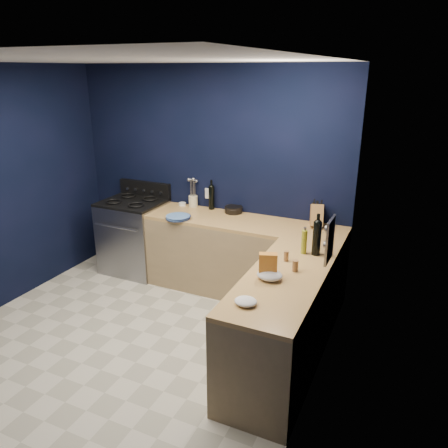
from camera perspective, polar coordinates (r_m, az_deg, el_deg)
The scene contains 27 objects.
floor at distance 4.50m, azimuth -12.21°, elevation -15.22°, with size 3.50×3.50×0.02m, color beige.
ceiling at distance 3.71m, azimuth -15.28°, elevation 20.30°, with size 3.50×3.50×0.02m, color silver.
wall_back at distance 5.34m, azimuth -1.97°, elevation 6.37°, with size 3.50×0.02×2.60m, color black.
wall_right at distance 3.19m, azimuth 12.39°, elevation -3.49°, with size 0.02×3.50×2.60m, color black.
cab_back at distance 5.10m, azimuth 2.56°, elevation -4.61°, with size 2.30×0.63×0.86m, color #967C54.
top_back at distance 4.94m, azimuth 2.64°, elevation 0.15°, with size 2.30×0.63×0.04m, color olive.
cab_right at distance 3.91m, azimuth 7.64°, elevation -13.02°, with size 0.63×1.67×0.86m, color #967C54.
top_right at distance 3.68m, azimuth 7.95°, elevation -7.12°, with size 0.63×1.67×0.04m, color olive.
gas_range at distance 5.78m, azimuth -11.67°, elevation -1.70°, with size 0.76×0.66×0.92m, color gray.
oven_door at distance 5.56m, azimuth -13.56°, elevation -2.86°, with size 0.59×0.02×0.42m, color black.
cooktop at distance 5.63m, azimuth -12.00°, elevation 2.80°, with size 0.76×0.66×0.03m, color black.
backguard at distance 5.84m, azimuth -10.34°, elevation 4.58°, with size 0.76×0.06×0.20m, color black.
spice_panel at distance 3.74m, azimuth 13.77°, elevation -2.07°, with size 0.02×0.28×0.38m, color gray.
wall_outlet at distance 5.38m, azimuth -2.05°, elevation 4.04°, with size 0.09×0.02×0.13m, color white.
plate_stack at distance 5.03m, azimuth -6.08°, elevation 0.90°, with size 0.28×0.28×0.04m, color #4A61AE.
ramekin at distance 5.53m, azimuth -5.50°, elevation 2.64°, with size 0.09×0.09×0.04m, color white.
utensil_crock at distance 5.45m, azimuth -4.08°, elevation 3.02°, with size 0.11×0.11×0.14m, color #F3E5C5.
wine_bottle_back at distance 5.32m, azimuth -1.66°, elevation 3.46°, with size 0.07×0.07×0.29m, color black.
lemon_basket at distance 5.21m, azimuth 1.27°, elevation 1.91°, with size 0.21×0.21×0.08m, color black.
knife_block at distance 4.86m, azimuth 12.09°, elevation 1.13°, with size 0.13×0.22×0.24m, color olive.
wine_bottle_right at distance 4.08m, azimuth 12.11°, elevation -1.89°, with size 0.08×0.08×0.32m, color black.
oil_bottle at distance 4.10m, azimuth 10.50°, elevation -2.34°, with size 0.05×0.05×0.23m, color olive.
spice_jar_near at distance 3.94m, azimuth 8.19°, elevation -4.18°, with size 0.04×0.04×0.09m, color olive.
spice_jar_far at distance 3.76m, azimuth 9.36°, elevation -5.44°, with size 0.05×0.05×0.10m, color olive.
crouton_bag at distance 3.58m, azimuth 5.80°, elevation -5.51°, with size 0.15×0.07×0.22m, color #B02514.
towel_front at distance 3.60m, azimuth 6.03°, elevation -6.71°, with size 0.21×0.18×0.07m, color white.
towel_end at distance 3.23m, azimuth 2.87°, elevation -10.14°, with size 0.17×0.15×0.05m, color white.
Camera 1 is at (2.33, -2.88, 2.53)m, focal length 34.74 mm.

